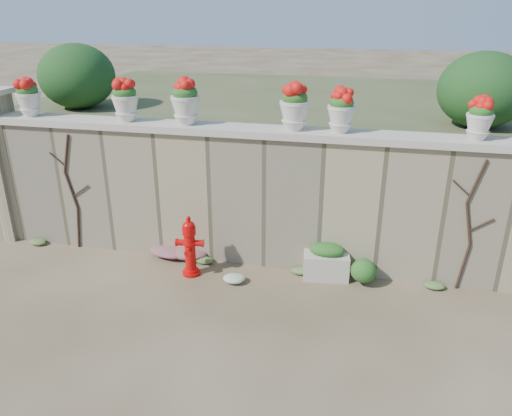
# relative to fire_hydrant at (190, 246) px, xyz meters

# --- Properties ---
(ground) EXTENTS (80.00, 80.00, 0.00)m
(ground) POSITION_rel_fire_hydrant_xyz_m (0.59, -1.14, -0.47)
(ground) COLOR #4D3B26
(ground) RESTS_ON ground
(stone_wall) EXTENTS (8.00, 0.40, 2.00)m
(stone_wall) POSITION_rel_fire_hydrant_xyz_m (0.59, 0.66, 0.53)
(stone_wall) COLOR #948762
(stone_wall) RESTS_ON ground
(wall_cap) EXTENTS (8.10, 0.52, 0.10)m
(wall_cap) POSITION_rel_fire_hydrant_xyz_m (0.59, 0.66, 1.58)
(wall_cap) COLOR beige
(wall_cap) RESTS_ON stone_wall
(raised_fill) EXTENTS (9.00, 6.00, 2.00)m
(raised_fill) POSITION_rel_fire_hydrant_xyz_m (0.59, 3.86, 0.53)
(raised_fill) COLOR #384C23
(raised_fill) RESTS_ON ground
(back_shrub_left) EXTENTS (1.30, 1.30, 1.10)m
(back_shrub_left) POSITION_rel_fire_hydrant_xyz_m (-2.61, 1.86, 2.08)
(back_shrub_left) COLOR #143814
(back_shrub_left) RESTS_ON raised_fill
(back_shrub_right) EXTENTS (1.30, 1.30, 1.10)m
(back_shrub_right) POSITION_rel_fire_hydrant_xyz_m (3.99, 1.86, 2.08)
(back_shrub_right) COLOR #143814
(back_shrub_right) RESTS_ON raised_fill
(vine_left) EXTENTS (0.60, 0.04, 1.91)m
(vine_left) POSITION_rel_fire_hydrant_xyz_m (-2.09, 0.44, 0.52)
(vine_left) COLOR black
(vine_left) RESTS_ON ground
(vine_right) EXTENTS (0.60, 0.04, 1.91)m
(vine_right) POSITION_rel_fire_hydrant_xyz_m (3.81, 0.44, 0.52)
(vine_right) COLOR black
(vine_right) RESTS_ON ground
(fire_hydrant) EXTENTS (0.40, 0.29, 0.93)m
(fire_hydrant) POSITION_rel_fire_hydrant_xyz_m (0.00, 0.00, 0.00)
(fire_hydrant) COLOR red
(fire_hydrant) RESTS_ON ground
(planter_box) EXTENTS (0.69, 0.46, 0.54)m
(planter_box) POSITION_rel_fire_hydrant_xyz_m (1.95, 0.36, -0.22)
(planter_box) COLOR beige
(planter_box) RESTS_ON ground
(green_shrub) EXTENTS (0.56, 0.51, 0.53)m
(green_shrub) POSITION_rel_fire_hydrant_xyz_m (2.45, 0.27, -0.20)
(green_shrub) COLOR #1E5119
(green_shrub) RESTS_ON ground
(magenta_clump) EXTENTS (0.85, 0.57, 0.23)m
(magenta_clump) POSITION_rel_fire_hydrant_xyz_m (-0.38, 0.38, -0.35)
(magenta_clump) COLOR #B9256C
(magenta_clump) RESTS_ON ground
(white_flowers) EXTENTS (0.44, 0.35, 0.16)m
(white_flowers) POSITION_rel_fire_hydrant_xyz_m (0.66, -0.10, -0.39)
(white_flowers) COLOR white
(white_flowers) RESTS_ON ground
(urn_pot_0) EXTENTS (0.37, 0.37, 0.58)m
(urn_pot_0) POSITION_rel_fire_hydrant_xyz_m (-2.75, 0.66, 1.92)
(urn_pot_0) COLOR beige
(urn_pot_0) RESTS_ON wall_cap
(urn_pot_1) EXTENTS (0.39, 0.39, 0.61)m
(urn_pot_1) POSITION_rel_fire_hydrant_xyz_m (-1.13, 0.66, 1.93)
(urn_pot_1) COLOR beige
(urn_pot_1) RESTS_ON wall_cap
(urn_pot_2) EXTENTS (0.42, 0.42, 0.66)m
(urn_pot_2) POSITION_rel_fire_hydrant_xyz_m (-0.20, 0.66, 1.96)
(urn_pot_2) COLOR beige
(urn_pot_2) RESTS_ON wall_cap
(urn_pot_3) EXTENTS (0.41, 0.41, 0.64)m
(urn_pot_3) POSITION_rel_fire_hydrant_xyz_m (1.38, 0.66, 1.95)
(urn_pot_3) COLOR beige
(urn_pot_3) RESTS_ON wall_cap
(urn_pot_4) EXTENTS (0.37, 0.37, 0.58)m
(urn_pot_4) POSITION_rel_fire_hydrant_xyz_m (2.01, 0.66, 1.92)
(urn_pot_4) COLOR beige
(urn_pot_4) RESTS_ON wall_cap
(urn_pot_5) EXTENTS (0.34, 0.34, 0.53)m
(urn_pot_5) POSITION_rel_fire_hydrant_xyz_m (3.76, 0.66, 1.90)
(urn_pot_5) COLOR beige
(urn_pot_5) RESTS_ON wall_cap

